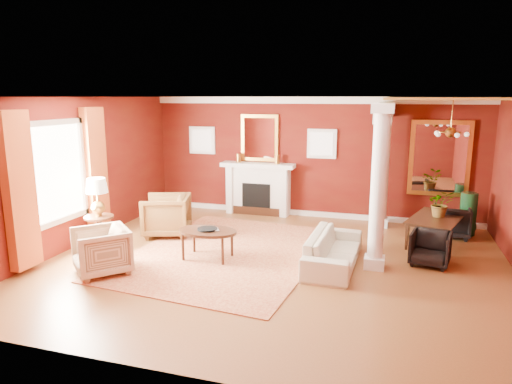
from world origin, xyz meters
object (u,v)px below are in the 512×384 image
(armchair_stripe, at_px, (101,249))
(dining_table, at_px, (438,223))
(armchair_leopard, at_px, (166,213))
(side_table, at_px, (98,202))
(sofa, at_px, (334,244))
(coffee_table, at_px, (207,232))

(armchair_stripe, bearing_deg, dining_table, 74.09)
(armchair_leopard, distance_m, armchair_stripe, 2.25)
(dining_table, bearing_deg, side_table, 126.78)
(sofa, relative_size, coffee_table, 1.82)
(armchair_leopard, bearing_deg, armchair_stripe, -18.39)
(armchair_leopard, relative_size, armchair_stripe, 1.11)
(dining_table, bearing_deg, coffee_table, 135.28)
(armchair_stripe, bearing_deg, coffee_table, 82.23)
(side_table, distance_m, dining_table, 6.68)
(coffee_table, xyz_separation_m, side_table, (-2.23, -0.06, 0.42))
(coffee_table, bearing_deg, armchair_stripe, -140.87)
(dining_table, bearing_deg, armchair_stripe, 138.52)
(sofa, height_order, coffee_table, sofa)
(sofa, distance_m, armchair_stripe, 3.94)
(sofa, relative_size, side_table, 1.42)
(armchair_leopard, xyz_separation_m, dining_table, (5.46, 1.04, -0.04))
(armchair_leopard, relative_size, dining_table, 0.61)
(armchair_leopard, height_order, side_table, side_table)
(sofa, height_order, armchair_leopard, armchair_leopard)
(sofa, xyz_separation_m, armchair_stripe, (-3.65, -1.48, 0.04))
(coffee_table, relative_size, side_table, 0.78)
(armchair_stripe, xyz_separation_m, dining_table, (5.48, 3.29, 0.01))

